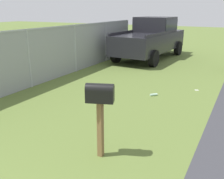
{
  "coord_description": "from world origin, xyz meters",
  "views": [
    {
      "loc": [
        0.57,
        -2.86,
        2.51
      ],
      "look_at": [
        5.33,
        -0.33,
        0.8
      ],
      "focal_mm": 41.13,
      "sensor_mm": 36.0,
      "label": 1
    }
  ],
  "objects": [
    {
      "name": "litter_wrapper_by_mailbox",
      "position": [
        8.78,
        -1.59,
        0.0
      ],
      "size": [
        0.12,
        0.14,
        0.01
      ],
      "primitive_type": "cube",
      "rotation": [
        0.0,
        0.0,
        5.06
      ],
      "color": "silver",
      "rests_on": "ground"
    },
    {
      "name": "pickup_truck",
      "position": [
        13.49,
        1.67,
        1.11
      ],
      "size": [
        5.53,
        2.42,
        2.09
      ],
      "rotation": [
        0.0,
        0.0,
        -0.05
      ],
      "color": "black",
      "rests_on": "ground"
    },
    {
      "name": "mailbox",
      "position": [
        4.02,
        -0.8,
        1.06
      ],
      "size": [
        0.35,
        0.51,
        1.34
      ],
      "rotation": [
        0.0,
        0.0,
        0.35
      ],
      "color": "brown",
      "rests_on": "ground"
    },
    {
      "name": "litter_bottle_far_scatter",
      "position": [
        7.6,
        -0.55,
        0.04
      ],
      "size": [
        0.2,
        0.21,
        0.07
      ],
      "primitive_type": "cylinder",
      "rotation": [
        0.0,
        1.57,
        2.34
      ],
      "color": "#B2D8BF",
      "rests_on": "ground"
    },
    {
      "name": "fence_section",
      "position": [
        7.84,
        3.37,
        1.02
      ],
      "size": [
        12.77,
        0.07,
        1.9
      ],
      "color": "#9EA3A8",
      "rests_on": "ground"
    }
  ]
}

